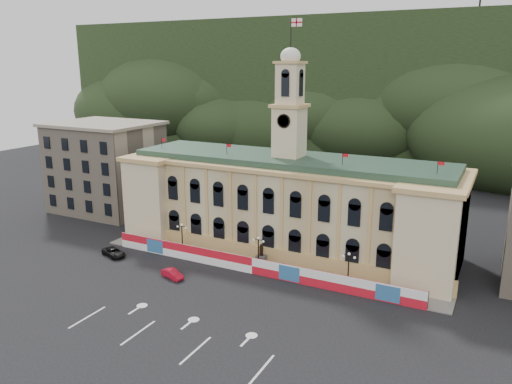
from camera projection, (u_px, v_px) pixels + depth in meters
The scene contains 13 objects.
ground at pixel (196, 318), 61.33m from camera, with size 260.00×260.00×0.00m, color black.
lane_markings at pixel (171, 337), 57.03m from camera, with size 26.00×10.00×0.02m, color white, non-canonical shape.
hill_ridge at pixel (405, 98), 161.51m from camera, with size 230.00×80.00×64.00m.
city_hall at pixel (287, 202), 83.17m from camera, with size 56.20×17.60×37.10m.
side_building_left at pixel (106, 167), 104.65m from camera, with size 21.00×17.00×18.60m.
hoarding_fence at pixel (253, 266), 73.97m from camera, with size 50.00×0.44×2.50m.
pavement at pixel (261, 267), 76.60m from camera, with size 56.00×5.50×0.16m, color slate.
statue at pixel (261, 259), 76.54m from camera, with size 1.40×1.40×3.72m.
lamp_left at pixel (182, 236), 81.40m from camera, with size 1.96×0.44×5.15m.
lamp_center at pixel (258, 250), 75.21m from camera, with size 1.96×0.44×5.15m.
lamp_right at pixel (348, 267), 69.02m from camera, with size 1.96×0.44×5.15m.
red_sedan at pixel (172, 274), 72.53m from camera, with size 4.13×2.40×1.29m, color #B60D22.
black_suv at pixel (114, 252), 80.76m from camera, with size 5.25×3.65×1.33m, color black.
Camera 1 is at (31.93, -45.99, 30.36)m, focal length 35.00 mm.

